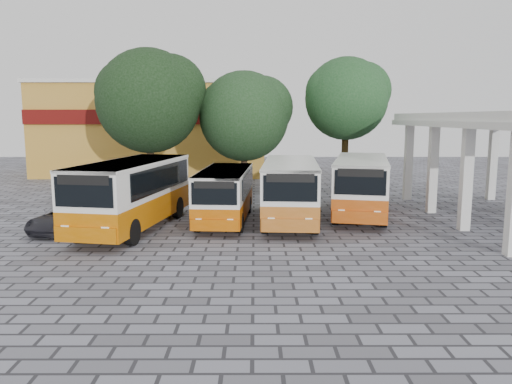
{
  "coord_description": "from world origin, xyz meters",
  "views": [
    {
      "loc": [
        -1.82,
        -20.73,
        5.17
      ],
      "look_at": [
        -1.75,
        3.73,
        1.5
      ],
      "focal_mm": 35.0,
      "sensor_mm": 36.0,
      "label": 1
    }
  ],
  "objects_px": {
    "bus_far_left": "(132,190)",
    "bus_centre_right": "(290,187)",
    "bus_centre_left": "(225,192)",
    "bus_far_right": "(361,183)",
    "parked_car": "(65,218)"
  },
  "relations": [
    {
      "from": "bus_far_left",
      "to": "bus_far_right",
      "type": "relative_size",
      "value": 1.03
    },
    {
      "from": "bus_far_right",
      "to": "parked_car",
      "type": "xyz_separation_m",
      "value": [
        -14.34,
        -3.63,
        -1.18
      ]
    },
    {
      "from": "bus_centre_left",
      "to": "bus_far_right",
      "type": "distance_m",
      "value": 7.28
    },
    {
      "from": "bus_centre_right",
      "to": "bus_far_right",
      "type": "relative_size",
      "value": 0.96
    },
    {
      "from": "bus_far_left",
      "to": "bus_centre_left",
      "type": "height_order",
      "value": "bus_far_left"
    },
    {
      "from": "bus_centre_right",
      "to": "bus_far_right",
      "type": "distance_m",
      "value": 4.17
    },
    {
      "from": "bus_centre_left",
      "to": "bus_far_right",
      "type": "height_order",
      "value": "bus_far_right"
    },
    {
      "from": "bus_centre_left",
      "to": "bus_centre_right",
      "type": "bearing_deg",
      "value": 4.82
    },
    {
      "from": "bus_far_left",
      "to": "bus_centre_right",
      "type": "relative_size",
      "value": 1.08
    },
    {
      "from": "bus_centre_right",
      "to": "parked_car",
      "type": "bearing_deg",
      "value": -164.86
    },
    {
      "from": "bus_centre_left",
      "to": "bus_centre_right",
      "type": "distance_m",
      "value": 3.24
    },
    {
      "from": "bus_centre_left",
      "to": "parked_car",
      "type": "distance_m",
      "value": 7.58
    },
    {
      "from": "bus_far_right",
      "to": "bus_centre_right",
      "type": "bearing_deg",
      "value": -144.94
    },
    {
      "from": "bus_far_left",
      "to": "bus_centre_right",
      "type": "distance_m",
      "value": 7.61
    },
    {
      "from": "bus_centre_left",
      "to": "parked_car",
      "type": "bearing_deg",
      "value": -160.82
    }
  ]
}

